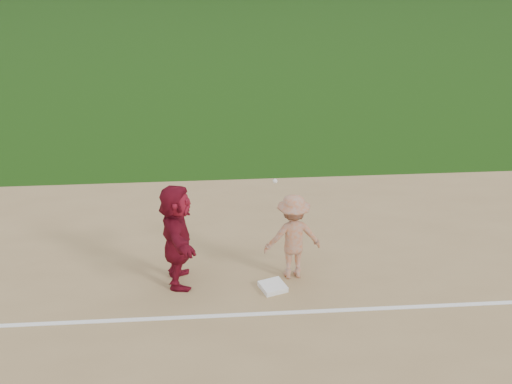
{
  "coord_description": "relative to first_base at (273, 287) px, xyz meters",
  "views": [
    {
      "loc": [
        -0.88,
        -9.99,
        6.72
      ],
      "look_at": [
        0.0,
        1.5,
        1.3
      ],
      "focal_mm": 45.0,
      "sensor_mm": 36.0,
      "label": 1
    }
  ],
  "objects": [
    {
      "name": "foul_line",
      "position": [
        -0.2,
        -0.77,
        -0.04
      ],
      "size": [
        60.0,
        0.1,
        0.01
      ],
      "primitive_type": "cube",
      "color": "white",
      "rests_on": "infield_dirt"
    },
    {
      "name": "first_base",
      "position": [
        0.0,
        0.0,
        0.0
      ],
      "size": [
        0.55,
        0.55,
        0.1
      ],
      "primitive_type": "cube",
      "rotation": [
        0.0,
        0.0,
        0.33
      ],
      "color": "white",
      "rests_on": "infield_dirt"
    },
    {
      "name": "ground",
      "position": [
        -0.2,
        0.03,
        -0.07
      ],
      "size": [
        160.0,
        160.0,
        0.0
      ],
      "primitive_type": "plane",
      "color": "#183D0B",
      "rests_on": "ground"
    },
    {
      "name": "base_runner",
      "position": [
        -1.74,
        0.37,
        0.95
      ],
      "size": [
        0.75,
        1.91,
        2.01
      ],
      "primitive_type": "imported",
      "rotation": [
        0.0,
        0.0,
        1.66
      ],
      "color": "maroon",
      "rests_on": "infield_dirt"
    },
    {
      "name": "first_base_play",
      "position": [
        0.41,
        0.44,
        0.8
      ],
      "size": [
        1.15,
        0.75,
        2.13
      ],
      "color": "#9C9C9E",
      "rests_on": "infield_dirt"
    }
  ]
}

